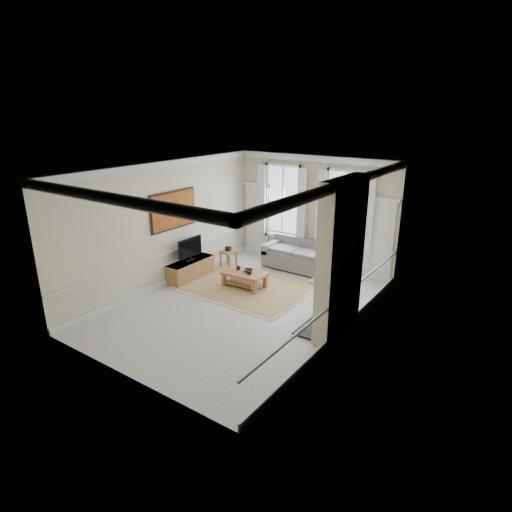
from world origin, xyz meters
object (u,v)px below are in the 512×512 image
Objects in this scene: side_table at (228,254)px; tv_stand at (191,269)px; coffee_table at (245,275)px; sofa at (298,257)px.

tv_stand reaches higher than side_table.
side_table is at bearing 139.98° from coffee_table.
sofa is at bearing 49.24° from tv_stand.
sofa is 1.66× the size of coffee_table.
side_table reaches higher than coffee_table.
side_table is 1.43m from tv_stand.
tv_stand is at bearing -170.84° from coffee_table.
side_table is at bearing -149.30° from sofa.
sofa reaches higher than coffee_table.
side_table is at bearing 78.12° from tv_stand.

